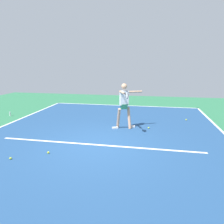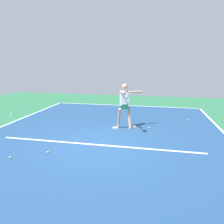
{
  "view_description": "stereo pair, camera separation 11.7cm",
  "coord_description": "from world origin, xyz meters",
  "px_view_note": "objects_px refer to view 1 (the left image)",
  "views": [
    {
      "loc": [
        -1.65,
        6.11,
        2.6
      ],
      "look_at": [
        -0.31,
        -0.97,
        0.9
      ],
      "focal_mm": 32.64,
      "sensor_mm": 36.0,
      "label": 1
    },
    {
      "loc": [
        -1.77,
        6.09,
        2.6
      ],
      "look_at": [
        -0.31,
        -0.97,
        0.9
      ],
      "focal_mm": 32.64,
      "sensor_mm": 36.0,
      "label": 2
    }
  ],
  "objects_px": {
    "tennis_ball_near_service_line": "(11,158)",
    "tennis_ball_by_baseline": "(48,153)",
    "tennis_ball_near_player": "(149,128)",
    "water_bottle": "(10,114)",
    "tennis_ball_by_sideline": "(186,120)",
    "tennis_player": "(124,103)"
  },
  "relations": [
    {
      "from": "tennis_player",
      "to": "tennis_ball_near_player",
      "type": "xyz_separation_m",
      "value": [
        -1.01,
        -0.15,
        -1.05
      ]
    },
    {
      "from": "tennis_player",
      "to": "tennis_ball_near_player",
      "type": "height_order",
      "value": "tennis_player"
    },
    {
      "from": "water_bottle",
      "to": "tennis_ball_near_player",
      "type": "bearing_deg",
      "value": 173.44
    },
    {
      "from": "tennis_ball_near_player",
      "to": "water_bottle",
      "type": "bearing_deg",
      "value": -6.56
    },
    {
      "from": "tennis_ball_by_sideline",
      "to": "water_bottle",
      "type": "height_order",
      "value": "water_bottle"
    },
    {
      "from": "tennis_player",
      "to": "tennis_ball_near_service_line",
      "type": "height_order",
      "value": "tennis_player"
    },
    {
      "from": "tennis_player",
      "to": "tennis_ball_near_player",
      "type": "bearing_deg",
      "value": 164.52
    },
    {
      "from": "tennis_player",
      "to": "tennis_ball_near_service_line",
      "type": "bearing_deg",
      "value": 27.38
    },
    {
      "from": "tennis_ball_near_service_line",
      "to": "tennis_ball_by_sideline",
      "type": "distance_m",
      "value": 7.54
    },
    {
      "from": "tennis_ball_near_player",
      "to": "tennis_ball_by_sideline",
      "type": "height_order",
      "value": "same"
    },
    {
      "from": "tennis_ball_near_player",
      "to": "tennis_ball_by_baseline",
      "type": "bearing_deg",
      "value": 45.94
    },
    {
      "from": "tennis_ball_near_service_line",
      "to": "tennis_ball_by_sideline",
      "type": "relative_size",
      "value": 1.0
    },
    {
      "from": "water_bottle",
      "to": "tennis_player",
      "type": "bearing_deg",
      "value": 171.01
    },
    {
      "from": "tennis_ball_near_service_line",
      "to": "tennis_ball_by_baseline",
      "type": "bearing_deg",
      "value": -147.17
    },
    {
      "from": "tennis_player",
      "to": "tennis_ball_by_baseline",
      "type": "xyz_separation_m",
      "value": [
        1.9,
        2.86,
        -1.05
      ]
    },
    {
      "from": "tennis_ball_near_player",
      "to": "tennis_ball_by_sideline",
      "type": "bearing_deg",
      "value": -137.04
    },
    {
      "from": "tennis_ball_by_baseline",
      "to": "water_bottle",
      "type": "distance_m",
      "value": 5.62
    },
    {
      "from": "tennis_ball_near_player",
      "to": "tennis_ball_by_baseline",
      "type": "height_order",
      "value": "same"
    },
    {
      "from": "water_bottle",
      "to": "tennis_ball_by_baseline",
      "type": "bearing_deg",
      "value": 137.22
    },
    {
      "from": "tennis_ball_near_player",
      "to": "water_bottle",
      "type": "distance_m",
      "value": 7.08
    },
    {
      "from": "tennis_ball_by_sideline",
      "to": "tennis_ball_near_player",
      "type": "bearing_deg",
      "value": 42.96
    },
    {
      "from": "tennis_ball_near_service_line",
      "to": "water_bottle",
      "type": "bearing_deg",
      "value": -53.17
    }
  ]
}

